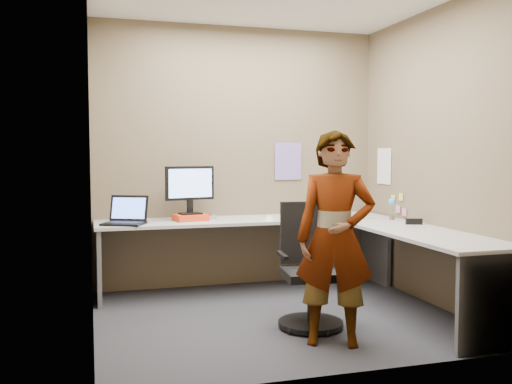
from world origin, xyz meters
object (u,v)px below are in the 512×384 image
object	(u,v)px
desk	(309,239)
person	(335,238)
office_chair	(309,277)
monitor	(190,186)

from	to	relation	value
desk	person	bearing A→B (deg)	-102.26
person	desk	bearing A→B (deg)	101.53
office_chair	person	bearing A→B (deg)	-80.54
monitor	office_chair	xyz separation A→B (m)	(0.74, -1.30, -0.67)
desk	monitor	world-z (taller)	monitor
office_chair	person	distance (m)	0.59
desk	office_chair	size ratio (longest dim) A/B	3.06
desk	monitor	xyz separation A→B (m)	(-1.01, 0.61, 0.48)
monitor	office_chair	distance (m)	1.64
person	office_chair	bearing A→B (deg)	116.50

